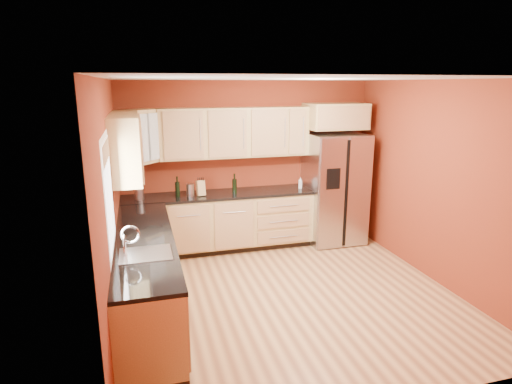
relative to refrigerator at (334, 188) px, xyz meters
The scene contains 23 objects.
floor 2.29m from the refrigerator, 129.72° to the right, with size 4.00×4.00×0.00m, color brown.
ceiling 2.72m from the refrigerator, 129.72° to the right, with size 4.00×4.00×0.00m, color silver.
wall_back 1.46m from the refrigerator, 164.48° to the left, with size 4.00×0.04×2.60m, color maroon.
wall_front 3.89m from the refrigerator, 110.43° to the right, with size 4.00×0.04×2.60m, color maroon.
wall_left 3.75m from the refrigerator, 154.12° to the right, with size 0.04×4.00×2.60m, color maroon.
wall_right 1.80m from the refrigerator, 68.20° to the right, with size 0.04×4.00×2.60m, color maroon.
base_cabinets_back 1.95m from the refrigerator, behind, with size 2.90×0.60×0.88m, color tan.
base_cabinets_left 3.49m from the refrigerator, 151.95° to the right, with size 0.60×2.80×0.88m, color tan.
countertop_back 1.90m from the refrigerator, behind, with size 2.90×0.62×0.04m, color black.
countertop_left 3.45m from the refrigerator, 151.87° to the right, with size 0.62×2.80×0.04m, color black.
upper_cabinets_back 1.87m from the refrigerator, behind, with size 2.30×0.33×0.75m, color tan.
upper_cabinets_left 3.44m from the refrigerator, 164.22° to the right, with size 0.33×1.35×0.75m, color tan.
corner_upper_cabinet 3.16m from the refrigerator, behind, with size 0.62×0.33×0.75m, color tan.
over_fridge_cabinet 1.16m from the refrigerator, 90.00° to the left, with size 0.92×0.60×0.40m, color tan.
refrigerator is the anchor object (origin of this frame).
window 4.01m from the refrigerator, 147.46° to the right, with size 0.03×0.90×1.00m, color white.
sink_faucet 3.71m from the refrigerator, 145.05° to the right, with size 0.50×0.42×0.30m, color silver, non-canonical shape.
canister_left 3.07m from the refrigerator, behind, with size 0.13×0.13×0.20m, color #BABABF.
canister_right 2.34m from the refrigerator, behind, with size 0.11×0.11×0.19m, color #BABABF.
wine_bottle_a 2.53m from the refrigerator, behind, with size 0.07×0.07×0.31m, color black, non-canonical shape.
wine_bottle_b 1.68m from the refrigerator, behind, with size 0.07×0.07×0.31m, color black, non-canonical shape.
knife_block 2.18m from the refrigerator, behind, with size 0.11×0.10×0.23m, color tan.
soap_dispenser 0.59m from the refrigerator, behind, with size 0.06×0.06×0.17m, color white.
Camera 1 is at (-1.69, -4.55, 2.54)m, focal length 30.00 mm.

